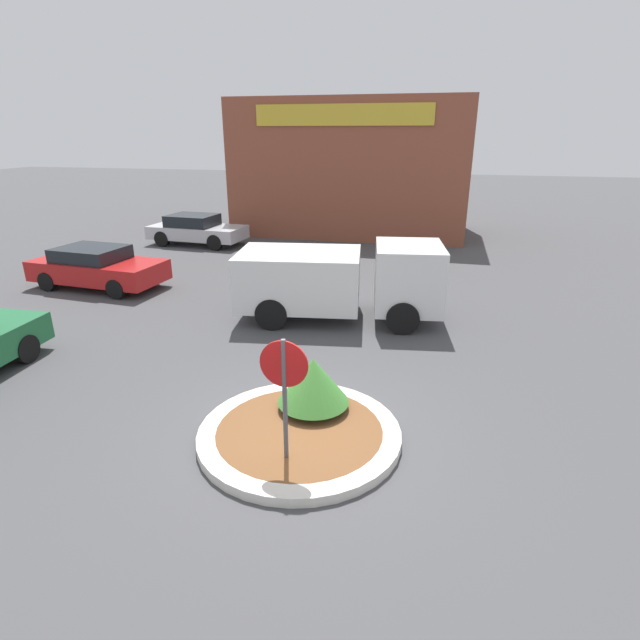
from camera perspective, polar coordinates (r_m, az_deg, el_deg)
name	(u,v)px	position (r m, az deg, el deg)	size (l,w,h in m)	color
ground_plane	(300,438)	(8.69, -2.34, -13.30)	(120.00, 120.00, 0.00)	#474749
traffic_island	(300,434)	(8.65, -2.35, -12.85)	(3.42, 3.42, 0.17)	beige
stop_sign	(284,381)	(7.31, -4.10, -6.95)	(0.73, 0.07, 2.12)	#4C4C51
island_shrub	(313,380)	(8.91, -0.78, -6.93)	(1.29, 1.29, 0.98)	brown
utility_truck	(339,279)	(13.64, 2.23, 4.76)	(5.74, 3.01, 2.09)	silver
storefront_building	(353,168)	(26.50, 3.82, 17.00)	(11.31, 6.07, 6.40)	brown
parked_sedan_red	(97,267)	(18.14, -24.11, 5.55)	(4.48, 2.21, 1.35)	#B21919
parked_sedan_silver	(196,229)	(23.94, -13.94, 10.02)	(4.44, 2.18, 1.36)	#B7B7BC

